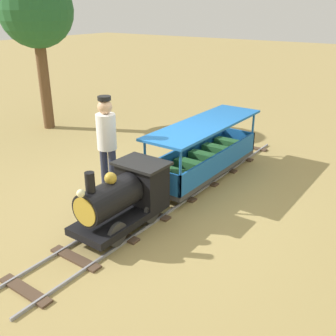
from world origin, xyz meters
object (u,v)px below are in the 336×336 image
Objects in this scene: locomotive at (125,196)px; oak_tree_far at (36,12)px; passenger_car at (204,155)px; conductor_person at (107,139)px.

oak_tree_far is (4.77, -2.54, 2.23)m from locomotive.
locomotive is 2.10m from passenger_car.
conductor_person is at bearing -34.77° from locomotive.
passenger_car is 0.75× the size of oak_tree_far.
oak_tree_far is at bearing -27.99° from locomotive.
passenger_car is at bearing -119.97° from conductor_person.
oak_tree_far is (3.90, -1.93, 1.75)m from conductor_person.
oak_tree_far is (4.77, -0.43, 2.29)m from passenger_car.
locomotive is 0.89× the size of conductor_person.
passenger_car is at bearing 174.83° from oak_tree_far.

